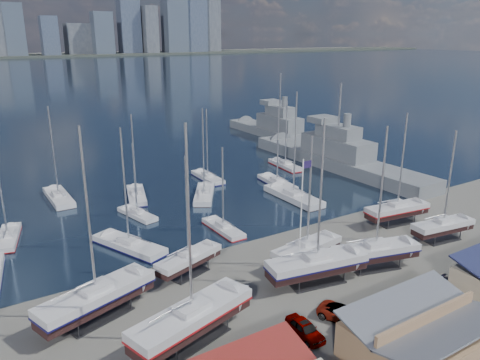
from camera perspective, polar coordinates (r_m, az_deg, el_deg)
ground at (r=52.58m, az=7.11°, el=-11.35°), size 1400.00×1400.00×0.00m
shed_grey at (r=42.28m, az=21.64°, el=-16.96°), size 12.60×8.40×4.17m
sailboat_cradle_0 at (r=45.90m, az=-17.08°, el=-13.51°), size 11.69×6.50×18.05m
sailboat_cradle_1 at (r=41.41m, az=-5.85°, el=-16.34°), size 12.28×6.39×18.87m
sailboat_cradle_2 at (r=51.57m, az=-6.25°, el=-9.48°), size 8.39×4.71×13.42m
sailboat_cradle_3 at (r=50.32m, az=9.35°, el=-10.08°), size 11.32×4.95×17.57m
sailboat_cradle_4 at (r=53.84m, az=8.17°, el=-8.26°), size 9.38×3.79×14.97m
sailboat_cradle_5 at (r=54.71m, az=16.21°, el=-8.32°), size 10.40×5.23×16.17m
sailboat_cradle_6 at (r=68.06m, az=18.61°, el=-3.44°), size 9.78×3.87×15.42m
sailboat_cradle_7 at (r=64.72m, az=23.51°, el=-5.13°), size 8.85×3.57×14.19m
sailboat_moored_1 at (r=66.77m, az=-26.41°, el=-6.40°), size 4.29×8.80×12.68m
sailboat_moored_2 at (r=79.28m, az=-21.20°, el=-2.11°), size 2.91×10.33×15.59m
sailboat_moored_3 at (r=59.36m, az=-13.35°, el=-7.88°), size 6.71×10.87×15.75m
sailboat_moored_4 at (r=69.10m, az=-12.42°, el=-4.12°), size 3.70×7.79×11.34m
sailboat_moored_5 at (r=76.78m, az=-12.49°, el=-1.95°), size 5.20×9.83×14.16m
sailboat_moored_6 at (r=62.78m, az=-2.06°, el=-5.96°), size 2.31×8.05×12.01m
sailboat_moored_7 at (r=75.64m, az=-4.37°, el=-1.86°), size 7.61×9.89×14.98m
sailboat_moored_8 at (r=84.60m, az=-3.96°, el=0.24°), size 2.77×9.05×13.43m
sailboat_moored_9 at (r=74.79m, az=6.50°, el=-2.14°), size 3.38×11.82×17.81m
sailboat_moored_10 at (r=81.56m, az=4.53°, el=-0.43°), size 3.75×9.93×14.49m
sailboat_moored_11 at (r=92.76m, az=5.53°, el=1.74°), size 3.44×9.36×13.68m
naval_ship_east at (r=94.07m, az=11.65°, el=2.53°), size 7.50×43.71×17.93m
naval_ship_west at (r=118.85m, az=4.79°, el=5.89°), size 6.28×38.49×17.46m
car_a at (r=42.88m, az=7.93°, el=-17.53°), size 1.85×4.31×1.45m
car_b at (r=44.92m, az=14.43°, el=-16.11°), size 4.85×2.21×1.54m
car_c at (r=45.40m, az=12.66°, el=-15.70°), size 4.04×5.49×1.39m
car_d at (r=53.17m, az=25.38°, el=-11.91°), size 2.39×4.64×1.29m
flagpole at (r=49.90m, az=7.57°, el=-3.48°), size 1.14×0.12×12.95m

